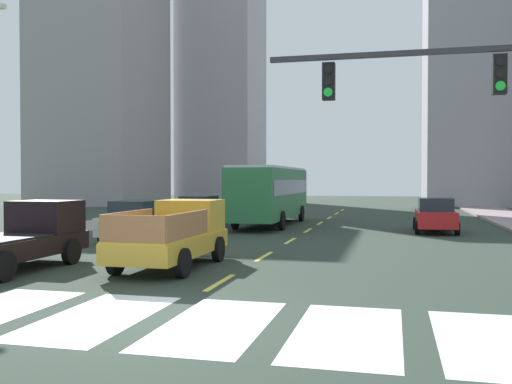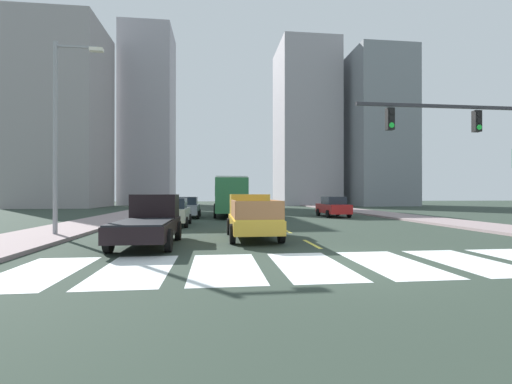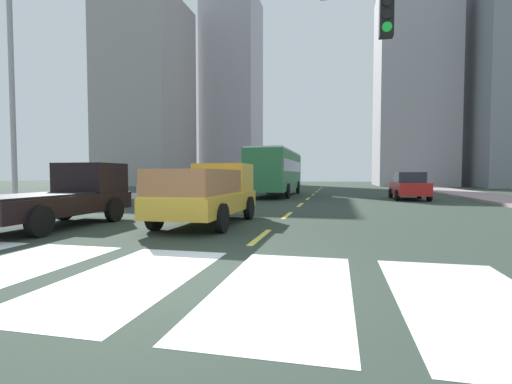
{
  "view_description": "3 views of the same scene",
  "coord_description": "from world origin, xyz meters",
  "px_view_note": "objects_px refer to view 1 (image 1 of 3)",
  "views": [
    {
      "loc": [
        4.3,
        -9.72,
        2.63
      ],
      "look_at": [
        -2.42,
        17.75,
        1.99
      ],
      "focal_mm": 39.72,
      "sensor_mm": 36.0,
      "label": 1
    },
    {
      "loc": [
        -3.8,
        -9.42,
        2.0
      ],
      "look_at": [
        -1.4,
        11.07,
        2.09
      ],
      "focal_mm": 24.47,
      "sensor_mm": 36.0,
      "label": 2
    },
    {
      "loc": [
        1.89,
        -4.93,
        1.57
      ],
      "look_at": [
        -1.61,
        10.62,
        0.81
      ],
      "focal_mm": 25.56,
      "sensor_mm": 36.0,
      "label": 3
    }
  ],
  "objects_px": {
    "pickup_dark": "(22,237)",
    "city_bus": "(270,191)",
    "sedan_near_right": "(435,215)",
    "sedan_mid": "(200,212)",
    "pickup_stakebed": "(176,235)",
    "sedan_near_left": "(138,221)"
  },
  "relations": [
    {
      "from": "pickup_dark",
      "to": "sedan_near_right",
      "type": "xyz_separation_m",
      "value": [
        12.65,
        14.78,
        -0.06
      ]
    },
    {
      "from": "pickup_dark",
      "to": "sedan_mid",
      "type": "bearing_deg",
      "value": 89.74
    },
    {
      "from": "sedan_near_left",
      "to": "sedan_near_right",
      "type": "bearing_deg",
      "value": 29.02
    },
    {
      "from": "pickup_stakebed",
      "to": "sedan_mid",
      "type": "bearing_deg",
      "value": 104.57
    },
    {
      "from": "pickup_dark",
      "to": "sedan_near_right",
      "type": "bearing_deg",
      "value": 50.36
    },
    {
      "from": "sedan_mid",
      "to": "city_bus",
      "type": "bearing_deg",
      "value": 31.85
    },
    {
      "from": "sedan_near_right",
      "to": "sedan_near_left",
      "type": "bearing_deg",
      "value": -152.32
    },
    {
      "from": "sedan_near_right",
      "to": "sedan_mid",
      "type": "height_order",
      "value": "same"
    },
    {
      "from": "sedan_near_right",
      "to": "pickup_dark",
      "type": "bearing_deg",
      "value": -131.71
    },
    {
      "from": "city_bus",
      "to": "pickup_stakebed",
      "type": "bearing_deg",
      "value": -89.24
    },
    {
      "from": "pickup_dark",
      "to": "city_bus",
      "type": "xyz_separation_m",
      "value": [
        3.79,
        17.07,
        1.03
      ]
    },
    {
      "from": "pickup_dark",
      "to": "pickup_stakebed",
      "type": "bearing_deg",
      "value": 21.66
    },
    {
      "from": "pickup_dark",
      "to": "city_bus",
      "type": "bearing_deg",
      "value": 78.39
    },
    {
      "from": "city_bus",
      "to": "sedan_near_right",
      "type": "bearing_deg",
      "value": -15.33
    },
    {
      "from": "sedan_mid",
      "to": "sedan_near_left",
      "type": "distance_m",
      "value": 7.03
    },
    {
      "from": "pickup_dark",
      "to": "city_bus",
      "type": "distance_m",
      "value": 17.51
    },
    {
      "from": "city_bus",
      "to": "sedan_near_left",
      "type": "distance_m",
      "value": 10.08
    },
    {
      "from": "city_bus",
      "to": "pickup_dark",
      "type": "bearing_deg",
      "value": -103.37
    },
    {
      "from": "city_bus",
      "to": "sedan_near_right",
      "type": "relative_size",
      "value": 2.45
    },
    {
      "from": "pickup_stakebed",
      "to": "pickup_dark",
      "type": "distance_m",
      "value": 4.52
    },
    {
      "from": "city_bus",
      "to": "sedan_near_right",
      "type": "distance_m",
      "value": 9.21
    },
    {
      "from": "sedan_near_right",
      "to": "sedan_mid",
      "type": "xyz_separation_m",
      "value": [
        -12.34,
        0.04,
        0.0
      ]
    }
  ]
}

